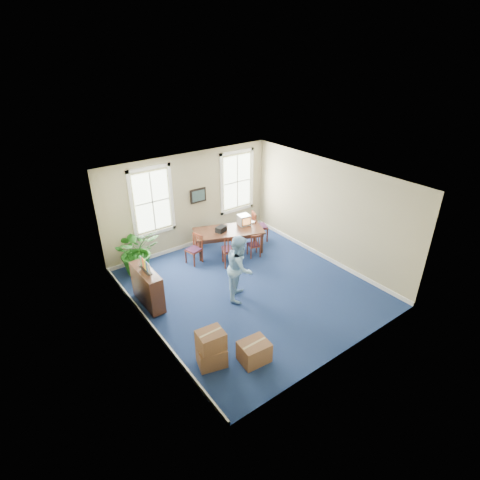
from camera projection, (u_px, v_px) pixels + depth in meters
floor at (250, 288)px, 10.66m from camera, size 6.50×6.50×0.00m
ceiling at (251, 180)px, 9.18m from camera, size 6.50×6.50×0.00m
wall_back at (190, 201)px, 12.25m from camera, size 6.50×0.00×6.50m
wall_front at (348, 296)px, 7.60m from camera, size 6.50×0.00×6.50m
wall_left at (144, 274)px, 8.35m from camera, size 0.00×6.50×6.50m
wall_right at (327, 211)px, 11.50m from camera, size 0.00×6.50×6.50m
baseboard_back at (193, 243)px, 12.94m from camera, size 6.00×0.04×0.12m
baseboard_left at (153, 327)px, 9.07m from camera, size 0.04×6.50×0.12m
baseboard_right at (322, 255)px, 12.19m from camera, size 0.04×6.50×0.12m
window_left at (152, 202)px, 11.41m from camera, size 1.40×0.12×2.20m
window_right at (237, 182)px, 13.09m from camera, size 1.40×0.12×2.20m
wall_picture at (198, 196)px, 12.30m from camera, size 0.58×0.06×0.48m
conference_table at (229, 240)px, 12.42m from camera, size 2.47×1.76×0.77m
crt_tv at (244, 220)px, 12.55m from camera, size 0.43×0.46×0.34m
game_console at (252, 222)px, 12.74m from camera, size 0.19×0.22×0.05m
equipment_bag at (221, 229)px, 12.10m from camera, size 0.42×0.34×0.18m
chair_near_left at (231, 249)px, 11.55m from camera, size 0.65×0.65×1.10m
chair_near_right at (254, 244)px, 12.09m from camera, size 0.47×0.47×0.84m
chair_end_left at (194, 250)px, 11.68m from camera, size 0.52×0.52×0.94m
chair_end_right at (260, 226)px, 13.05m from camera, size 0.62×0.62×1.07m
man at (240, 267)px, 9.89m from camera, size 1.12×1.13×1.83m
credenza at (148, 288)px, 9.75m from camera, size 0.38×1.29×1.02m
brochure_rack at (145, 266)px, 9.45m from camera, size 0.35×0.74×0.33m
potted_plant at (137, 251)px, 11.09m from camera, size 1.45×1.31×1.45m
cardboard_boxes at (217, 340)px, 8.11m from camera, size 1.87×1.87×0.91m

